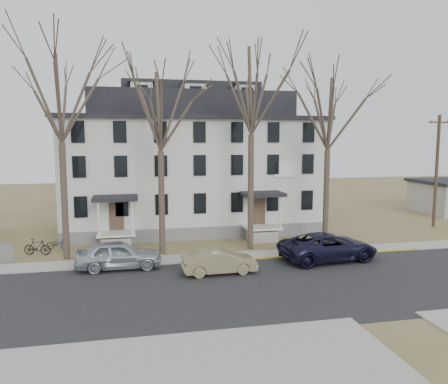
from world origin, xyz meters
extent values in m
plane|color=olive|center=(0.00, 0.00, 0.00)|extent=(120.00, 120.00, 0.00)
cube|color=#27272A|center=(0.00, 2.00, 0.00)|extent=(120.00, 10.00, 0.04)
cube|color=#A09F97|center=(0.00, 8.00, 0.00)|extent=(120.00, 2.00, 0.08)
cube|color=#A09F97|center=(-8.00, -5.00, 0.00)|extent=(20.00, 5.00, 0.08)
cube|color=gold|center=(5.00, 7.10, 0.00)|extent=(14.00, 0.25, 0.06)
cube|color=slate|center=(-2.00, 18.00, 0.50)|extent=(20.00, 10.00, 1.00)
cube|color=silver|center=(-2.00, 18.00, 5.00)|extent=(20.00, 10.00, 8.00)
cube|color=black|center=(-2.00, 18.00, 9.10)|extent=(20.80, 10.80, 0.30)
cube|color=black|center=(-2.00, 18.00, 10.25)|extent=(16.00, 7.00, 2.00)
cube|color=black|center=(-2.00, 18.00, 11.65)|extent=(11.00, 4.50, 0.80)
cube|color=white|center=(-8.00, 12.04, 1.00)|extent=(2.60, 2.00, 0.16)
cube|color=white|center=(2.50, 12.04, 1.00)|extent=(2.60, 2.00, 0.16)
cube|color=white|center=(4.50, 12.92, 5.20)|extent=(1.60, 0.08, 1.20)
cylinder|color=#473B31|center=(-11.00, 9.80, 3.64)|extent=(0.40, 0.40, 7.28)
cylinder|color=#473B31|center=(-5.00, 9.80, 3.38)|extent=(0.40, 0.40, 6.76)
cylinder|color=#473B31|center=(1.00, 9.80, 3.90)|extent=(0.40, 0.40, 7.80)
cylinder|color=#473B31|center=(6.50, 9.80, 3.38)|extent=(0.40, 0.40, 6.76)
cylinder|color=#3D3023|center=(18.50, 14.00, 4.75)|extent=(0.28, 0.28, 9.50)
cube|color=#3D3023|center=(18.50, 14.00, 8.90)|extent=(2.00, 0.12, 0.12)
imported|color=#A8B3BB|center=(-7.69, 6.78, 0.83)|extent=(4.87, 1.97, 1.66)
imported|color=#8A8159|center=(-2.19, 4.70, 0.69)|extent=(4.23, 1.63, 1.37)
imported|color=black|center=(4.94, 5.96, 0.85)|extent=(6.40, 3.50, 1.70)
imported|color=black|center=(-11.93, 12.11, 0.40)|extent=(1.60, 0.97, 0.79)
imported|color=black|center=(-12.96, 10.92, 0.53)|extent=(1.84, 0.93, 1.06)
camera|label=1|loc=(-6.79, -18.51, 7.50)|focal=35.00mm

